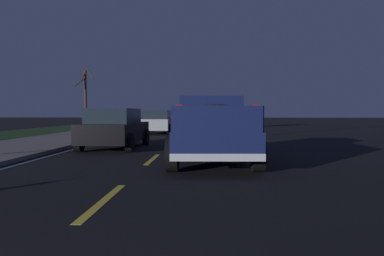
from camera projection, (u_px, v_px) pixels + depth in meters
ground at (186, 130)px, 28.07m from camera, size 144.00×144.00×0.00m
sidewalk_shoulder at (115, 129)px, 28.30m from camera, size 108.00×4.00×0.12m
grass_verge at (53, 130)px, 28.52m from camera, size 108.00×6.00×0.01m
lane_markings at (158, 129)px, 30.28m from camera, size 108.00×3.54×0.01m
pickup_truck at (212, 127)px, 10.17m from camera, size 5.48×2.39×1.87m
sedan_silver at (157, 122)px, 23.68m from camera, size 4.42×2.05×1.54m
sedan_black at (115, 128)px, 13.91m from camera, size 4.43×2.07×1.54m
sedan_tan at (170, 119)px, 34.77m from camera, size 4.42×2.05×1.54m
sedan_red at (208, 118)px, 40.16m from camera, size 4.43×2.07×1.54m
bare_tree_far at (85, 96)px, 36.89m from camera, size 1.24×1.78×6.31m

